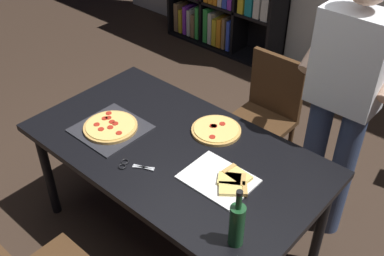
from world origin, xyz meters
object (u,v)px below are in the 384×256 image
(dining_table, at_px, (175,157))
(person_serving_pizza, at_px, (344,95))
(pepperoni_pizza_on_tray, at_px, (111,127))
(kitchen_scissors, at_px, (131,165))
(chair_far_side, at_px, (266,109))
(wine_bottle, at_px, (237,224))
(second_pizza_plain, at_px, (216,130))

(dining_table, distance_m, person_serving_pizza, 1.01)
(dining_table, distance_m, pepperoni_pizza_on_tray, 0.43)
(person_serving_pizza, distance_m, kitchen_scissors, 1.25)
(chair_far_side, height_order, person_serving_pizza, person_serving_pizza)
(wine_bottle, bearing_deg, person_serving_pizza, 92.82)
(chair_far_side, relative_size, wine_bottle, 2.85)
(dining_table, bearing_deg, chair_far_side, 90.00)
(person_serving_pizza, xyz_separation_m, wine_bottle, (0.05, -1.05, -0.13))
(person_serving_pizza, bearing_deg, chair_far_side, 160.19)
(wine_bottle, distance_m, second_pizza_plain, 0.82)
(wine_bottle, xyz_separation_m, kitchen_scissors, (-0.73, 0.04, -0.11))
(pepperoni_pizza_on_tray, xyz_separation_m, second_pizza_plain, (0.48, 0.40, -0.00))
(pepperoni_pizza_on_tray, xyz_separation_m, kitchen_scissors, (0.33, -0.14, -0.01))
(dining_table, height_order, second_pizza_plain, second_pizza_plain)
(dining_table, height_order, wine_bottle, wine_bottle)
(dining_table, bearing_deg, pepperoni_pizza_on_tray, -161.76)
(person_serving_pizza, distance_m, wine_bottle, 1.06)
(chair_far_side, bearing_deg, dining_table, -90.00)
(dining_table, relative_size, person_serving_pizza, 0.98)
(dining_table, distance_m, second_pizza_plain, 0.29)
(chair_far_side, relative_size, person_serving_pizza, 0.51)
(chair_far_side, bearing_deg, kitchen_scissors, -93.07)
(chair_far_side, distance_m, kitchen_scissors, 1.26)
(dining_table, distance_m, chair_far_side, 0.98)
(pepperoni_pizza_on_tray, bearing_deg, chair_far_side, 70.13)
(dining_table, height_order, person_serving_pizza, person_serving_pizza)
(chair_far_side, distance_m, wine_bottle, 1.48)
(chair_far_side, height_order, kitchen_scissors, chair_far_side)
(person_serving_pizza, relative_size, kitchen_scissors, 8.98)
(wine_bottle, relative_size, second_pizza_plain, 1.07)
(wine_bottle, bearing_deg, dining_table, 155.02)
(person_serving_pizza, bearing_deg, dining_table, -129.42)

